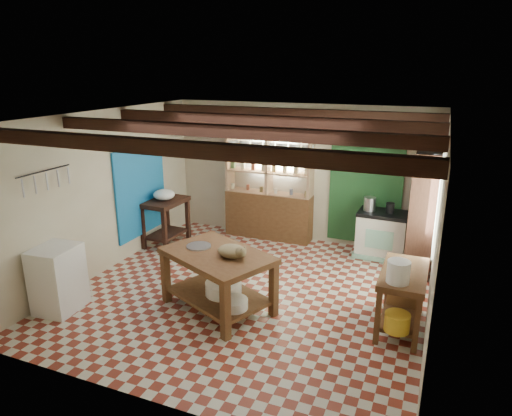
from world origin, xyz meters
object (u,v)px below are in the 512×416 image
at_px(prep_table, 166,222).
at_px(cat, 232,251).
at_px(stove, 382,234).
at_px(work_table, 218,281).
at_px(right_counter, 401,299).
at_px(white_cabinet, 58,279).

distance_m(prep_table, cat, 2.94).
bearing_deg(stove, work_table, -122.15).
bearing_deg(right_counter, white_cabinet, -163.22).
bearing_deg(right_counter, work_table, -169.04).
xyz_separation_m(prep_table, right_counter, (4.38, -1.34, -0.04)).
height_order(white_cabinet, cat, cat).
bearing_deg(cat, white_cabinet, -146.23).
height_order(white_cabinet, right_counter, white_cabinet).
xyz_separation_m(prep_table, cat, (2.24, -1.84, 0.48)).
relative_size(work_table, cat, 3.78).
height_order(stove, white_cabinet, white_cabinet).
distance_m(work_table, stove, 3.28).
distance_m(work_table, right_counter, 2.43).
height_order(work_table, cat, cat).
bearing_deg(stove, cat, -117.88).
bearing_deg(white_cabinet, right_counter, 11.57).
height_order(stove, prep_table, prep_table).
bearing_deg(white_cabinet, stove, 37.91).
relative_size(white_cabinet, right_counter, 0.83).
bearing_deg(cat, work_table, -178.69).
xyz_separation_m(stove, white_cabinet, (-3.86, -3.57, 0.05)).
bearing_deg(prep_table, white_cabinet, -87.84).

